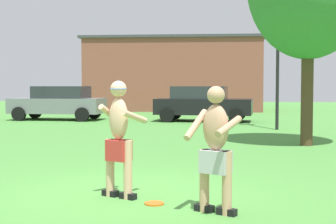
% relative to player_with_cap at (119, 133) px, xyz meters
% --- Properties ---
extents(ground_plane, '(80.00, 80.00, 0.00)m').
position_rel_player_with_cap_xyz_m(ground_plane, '(-0.03, 0.30, -0.98)').
color(ground_plane, '#4C8E3D').
extents(player_with_cap, '(0.71, 0.78, 1.76)m').
position_rel_player_with_cap_xyz_m(player_with_cap, '(0.00, 0.00, 0.00)').
color(player_with_cap, black).
rests_on(player_with_cap, ground_plane).
extents(player_in_gray, '(0.77, 0.76, 1.68)m').
position_rel_player_with_cap_xyz_m(player_in_gray, '(1.44, -0.81, -0.09)').
color(player_in_gray, black).
rests_on(player_in_gray, ground_plane).
extents(frisbee, '(0.28, 0.28, 0.03)m').
position_rel_player_with_cap_xyz_m(frisbee, '(0.58, -0.38, -0.96)').
color(frisbee, orange).
rests_on(frisbee, ground_plane).
extents(car_gray_near_post, '(4.40, 2.23, 1.58)m').
position_rel_player_with_cap_xyz_m(car_gray_near_post, '(-5.99, 15.85, -0.15)').
color(car_gray_near_post, slate).
rests_on(car_gray_near_post, ground_plane).
extents(car_black_mid_lot, '(4.47, 2.40, 1.58)m').
position_rel_player_with_cap_xyz_m(car_black_mid_lot, '(0.75, 15.60, -0.15)').
color(car_black_mid_lot, black).
rests_on(car_black_mid_lot, ground_plane).
extents(lamp_post, '(0.60, 0.24, 6.21)m').
position_rel_player_with_cap_xyz_m(lamp_post, '(3.62, 11.71, 2.79)').
color(lamp_post, black).
rests_on(lamp_post, ground_plane).
extents(outbuilding_behind_lot, '(11.27, 5.94, 4.60)m').
position_rel_player_with_cap_xyz_m(outbuilding_behind_lot, '(-1.36, 25.69, 1.33)').
color(outbuilding_behind_lot, brown).
rests_on(outbuilding_behind_lot, ground_plane).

